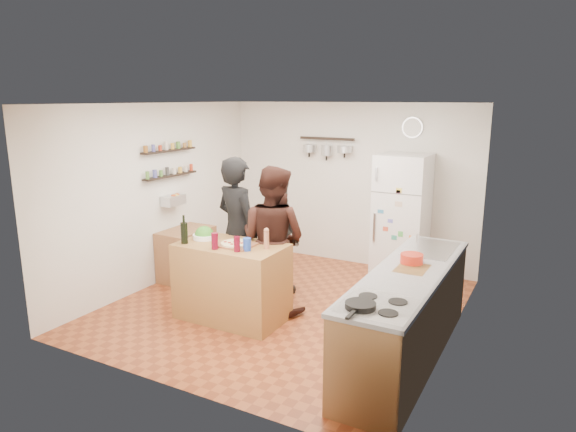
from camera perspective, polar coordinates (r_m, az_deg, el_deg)
The scene contains 26 objects.
room_shell at distance 6.52m, azimuth 1.21°, elevation 1.36°, with size 4.20×4.20×4.20m.
prep_island at distance 6.12m, azimuth -6.25°, elevation -7.25°, with size 1.25×0.72×0.91m, color olive.
pizza_board at distance 5.92m, azimuth -5.83°, elevation -3.21°, with size 0.42×0.34×0.02m, color brown.
pizza at distance 5.91m, azimuth -5.83°, elevation -3.04°, with size 0.34×0.34×0.02m, color beige.
salad_bowl at distance 6.25m, azimuth -9.27°, elevation -2.26°, with size 0.28×0.28×0.06m, color white.
wine_bottle at distance 6.07m, azimuth -11.45°, elevation -1.87°, with size 0.08×0.08×0.25m, color black.
wine_glass_near at distance 5.79m, azimuth -8.14°, elevation -2.77°, with size 0.08×0.08×0.19m, color #560719.
wine_glass_far at distance 5.68m, azimuth -5.70°, elevation -3.13°, with size 0.07×0.07×0.17m, color #550717.
pepper_mill at distance 5.76m, azimuth -2.41°, elevation -2.73°, with size 0.06×0.06×0.19m, color #A16243.
salt_canister at distance 5.70m, azimuth -4.58°, elevation -3.17°, with size 0.09×0.09×0.14m, color #1C3A9C.
person_left at distance 6.47m, azimuth -5.62°, elevation -1.65°, with size 0.68×0.45×1.87m, color black.
person_center at distance 6.20m, azimuth -1.69°, elevation -2.61°, with size 0.87×0.68×1.79m, color black.
person_back at distance 6.77m, azimuth -0.99°, elevation -2.03°, with size 0.95×0.40×1.62m, color #2C2A27.
counter_run at distance 5.33m, azimuth 13.08°, elevation -10.75°, with size 0.63×2.63×0.90m, color #9E7042.
stove_top at distance 4.31m, azimuth 9.93°, elevation -9.81°, with size 0.60×0.62×0.02m, color white.
skillet at distance 4.21m, azimuth 8.05°, elevation -9.80°, with size 0.25×0.25×0.05m, color black.
sink at distance 5.95m, azimuth 15.53°, elevation -3.58°, with size 0.50×0.80×0.03m, color silver.
cutting_board at distance 5.25m, azimuth 13.61°, elevation -5.77°, with size 0.30×0.40×0.02m, color olive.
red_bowl at distance 5.39m, azimuth 13.58°, elevation -4.61°, with size 0.23×0.23×0.10m, color red.
fridge at distance 7.49m, azimuth 12.50°, elevation -0.14°, with size 0.70×0.68×1.80m, color white.
wall_clock at distance 7.64m, azimuth 13.66°, elevation 9.54°, with size 0.30×0.30×0.03m, color silver.
spice_shelf_lower at distance 7.40m, azimuth -12.92°, elevation 4.41°, with size 0.12×1.00×0.03m, color black.
spice_shelf_upper at distance 7.36m, azimuth -13.06°, elevation 7.10°, with size 0.12×1.00×0.03m, color black.
produce_basket at distance 7.44m, azimuth -12.61°, elevation 1.73°, with size 0.18×0.35×0.14m, color silver.
side_table at distance 7.56m, azimuth -11.18°, elevation -4.17°, with size 0.50×0.80×0.73m, color #9F7042.
pot_rack at distance 8.01m, azimuth 4.33°, elevation 8.57°, with size 0.90×0.04×0.04m, color black.
Camera 1 is at (2.92, -5.29, 2.57)m, focal length 32.00 mm.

